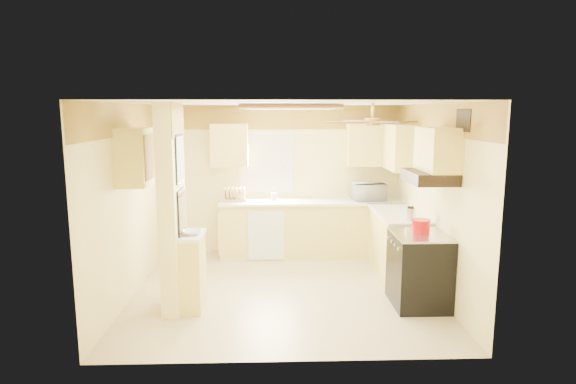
{
  "coord_description": "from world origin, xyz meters",
  "views": [
    {
      "loc": [
        -0.15,
        -6.22,
        2.4
      ],
      "look_at": [
        0.07,
        0.35,
        1.29
      ],
      "focal_mm": 30.0,
      "sensor_mm": 36.0,
      "label": 1
    }
  ],
  "objects_px": {
    "stove": "(419,269)",
    "dutch_oven": "(421,226)",
    "bowl": "(192,232)",
    "microwave": "(369,192)",
    "kettle": "(410,214)"
  },
  "relations": [
    {
      "from": "microwave",
      "to": "stove",
      "type": "bearing_deg",
      "value": 89.6
    },
    {
      "from": "bowl",
      "to": "kettle",
      "type": "distance_m",
      "value": 2.9
    },
    {
      "from": "stove",
      "to": "bowl",
      "type": "xyz_separation_m",
      "value": [
        -2.79,
        -0.04,
        0.51
      ]
    },
    {
      "from": "microwave",
      "to": "kettle",
      "type": "bearing_deg",
      "value": 93.45
    },
    {
      "from": "stove",
      "to": "kettle",
      "type": "xyz_separation_m",
      "value": [
        0.04,
        0.61,
        0.57
      ]
    },
    {
      "from": "stove",
      "to": "bowl",
      "type": "relative_size",
      "value": 4.02
    },
    {
      "from": "kettle",
      "to": "microwave",
      "type": "bearing_deg",
      "value": 99.69
    },
    {
      "from": "bowl",
      "to": "dutch_oven",
      "type": "bearing_deg",
      "value": 2.79
    },
    {
      "from": "microwave",
      "to": "kettle",
      "type": "relative_size",
      "value": 2.6
    },
    {
      "from": "bowl",
      "to": "dutch_oven",
      "type": "distance_m",
      "value": 2.82
    },
    {
      "from": "stove",
      "to": "microwave",
      "type": "distance_m",
      "value": 2.23
    },
    {
      "from": "stove",
      "to": "dutch_oven",
      "type": "xyz_separation_m",
      "value": [
        0.03,
        0.09,
        0.53
      ]
    },
    {
      "from": "kettle",
      "to": "stove",
      "type": "bearing_deg",
      "value": -93.97
    },
    {
      "from": "bowl",
      "to": "microwave",
      "type": "bearing_deg",
      "value": 40.27
    },
    {
      "from": "bowl",
      "to": "dutch_oven",
      "type": "xyz_separation_m",
      "value": [
        2.81,
        0.14,
        0.03
      ]
    }
  ]
}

